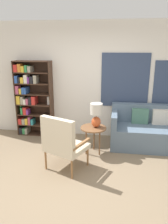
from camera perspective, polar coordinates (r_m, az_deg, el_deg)
name	(u,v)px	position (r m, az deg, el deg)	size (l,w,h in m)	color
ground_plane	(70,181)	(3.82, -3.75, -17.44)	(14.00, 14.00, 0.00)	#847056
wall_back	(89,81)	(5.20, 1.26, 8.09)	(6.40, 0.08, 2.70)	white
bookshelf	(30,98)	(5.47, -13.83, 3.69)	(0.88, 0.30, 1.82)	#422B1E
armchair	(62,141)	(3.82, -5.73, -7.58)	(0.84, 0.81, 1.02)	olive
couch	(150,131)	(5.06, 16.82, -4.78)	(1.70, 0.84, 0.89)	slate
side_table	(93,130)	(4.46, 2.47, -4.77)	(0.53, 0.53, 0.57)	brown
table_lamp	(96,114)	(4.37, 3.22, -0.45)	(0.25, 0.25, 0.49)	#C65128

